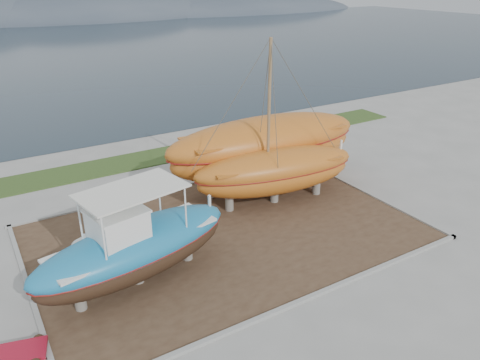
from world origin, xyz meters
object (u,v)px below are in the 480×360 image
orange_sailboat (277,125)px  red_trailer (21,355)px  blue_caique (134,238)px  white_dinghy (120,245)px  orange_bare_hull (265,153)px

orange_sailboat → red_trailer: bearing=-150.9°
red_trailer → blue_caique: bearing=36.8°
blue_caique → red_trailer: blue_caique is taller
white_dinghy → red_trailer: 6.31m
white_dinghy → red_trailer: bearing=-119.6°
blue_caique → white_dinghy: bearing=79.5°
orange_sailboat → orange_bare_hull: size_ratio=0.75×
orange_bare_hull → blue_caique: bearing=-149.0°
white_dinghy → orange_sailboat: size_ratio=0.44×
red_trailer → orange_sailboat: bearing=34.9°
orange_bare_hull → orange_sailboat: bearing=-108.1°
orange_sailboat → orange_bare_hull: bearing=78.3°
orange_sailboat → blue_caique: bearing=-151.9°
blue_caique → orange_sailboat: orange_sailboat is taller
orange_bare_hull → red_trailer: bearing=-151.0°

